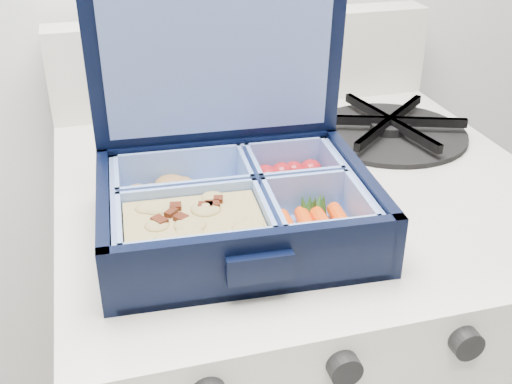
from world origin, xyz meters
name	(u,v)px	position (x,y,z in m)	size (l,w,h in m)	color
bento_box	(237,208)	(-0.74, 1.60, 0.84)	(0.25, 0.20, 0.06)	black
burner_grate	(390,125)	(-0.49, 1.79, 0.82)	(0.20, 0.20, 0.03)	black
burner_grate_rear	(166,125)	(-0.77, 1.87, 0.82)	(0.16, 0.16, 0.02)	black
fork	(242,166)	(-0.70, 1.74, 0.81)	(0.03, 0.20, 0.01)	silver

